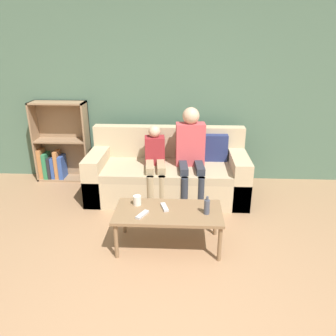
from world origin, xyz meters
TOP-DOWN VIEW (x-y plane):
  - ground_plane at (0.00, 0.00)m, footprint 22.00×22.00m
  - wall_back at (0.00, 2.95)m, footprint 12.00×0.06m
  - couch at (-0.06, 2.29)m, footprint 2.08×0.88m
  - bookshelf at (-1.72, 2.80)m, footprint 0.79×0.28m
  - coffee_table at (0.00, 1.09)m, footprint 1.07×0.54m
  - person_adult at (0.23, 2.21)m, footprint 0.38×0.63m
  - person_child at (-0.22, 2.16)m, footprint 0.31×0.63m
  - cup_near at (-0.33, 1.21)m, footprint 0.08×0.08m
  - tv_remote_0 at (-0.04, 1.15)m, footprint 0.10×0.18m
  - tv_remote_1 at (-0.25, 0.98)m, footprint 0.12×0.17m
  - bottle at (0.38, 1.05)m, footprint 0.06×0.06m

SIDE VIEW (x-z plane):
  - ground_plane at x=0.00m, z-range 0.00..0.00m
  - couch at x=-0.06m, z-range -0.14..0.74m
  - coffee_table at x=0.00m, z-range 0.16..0.56m
  - tv_remote_0 at x=-0.04m, z-range 0.40..0.42m
  - tv_remote_1 at x=-0.25m, z-range 0.40..0.42m
  - cup_near at x=-0.33m, z-range 0.40..0.50m
  - bookshelf at x=-1.72m, z-range -0.12..1.06m
  - bottle at x=0.38m, z-range 0.39..0.57m
  - person_child at x=-0.22m, z-range 0.07..1.04m
  - person_adult at x=0.23m, z-range 0.10..1.31m
  - wall_back at x=0.00m, z-range 0.00..2.60m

